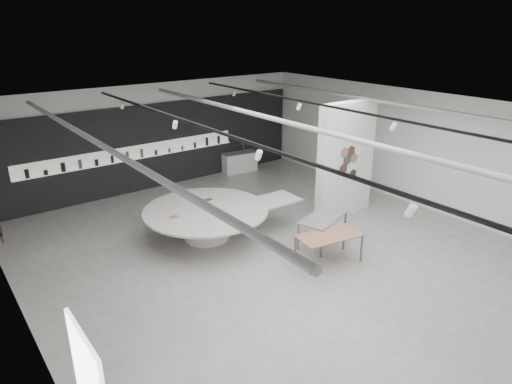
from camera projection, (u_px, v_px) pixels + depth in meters
room at (278, 183)px, 11.32m from camera, size 12.02×14.02×3.82m
back_wall_display at (157, 146)px, 16.68m from camera, size 11.80×0.27×3.10m
partition_column at (346, 160)px, 14.19m from camera, size 2.20×0.38×3.60m
display_island at (209, 219)px, 12.94m from camera, size 4.58×3.67×0.90m
sample_table_wood at (329, 237)px, 11.57m from camera, size 1.75×1.09×0.76m
sample_table_stone at (323, 219)px, 12.56m from camera, size 1.74×1.23×0.81m
kitchen_counter at (240, 162)px, 18.72m from camera, size 1.49×0.73×1.13m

